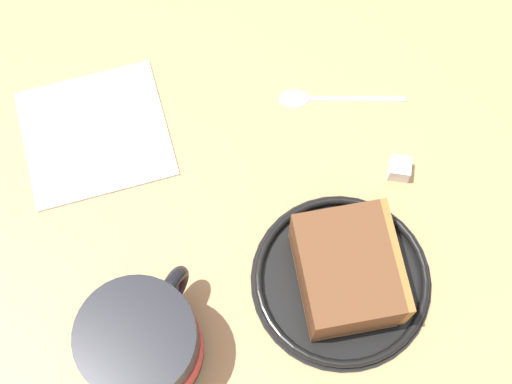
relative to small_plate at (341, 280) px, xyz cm
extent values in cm
cube|color=tan|center=(2.75, 5.46, -2.47)|extent=(151.80, 151.80, 3.66)
cylinder|color=black|center=(0.00, 0.00, -0.34)|extent=(15.99, 15.99, 0.61)
torus|color=black|center=(0.00, 0.00, 0.31)|extent=(15.41, 15.41, 0.70)
cube|color=#9E662D|center=(0.00, 0.00, 0.26)|extent=(11.18, 9.53, 0.60)
cube|color=brown|center=(0.00, 0.00, 3.11)|extent=(11.18, 9.53, 5.09)
cube|color=#9E662D|center=(0.90, -3.98, 3.11)|extent=(9.64, 2.73, 5.09)
cylinder|color=black|center=(-6.98, 16.41, 3.67)|extent=(9.43, 9.43, 8.62)
cylinder|color=red|center=(-6.98, 16.41, 2.69)|extent=(9.62, 9.62, 3.47)
cylinder|color=black|center=(-6.98, 16.41, 5.78)|extent=(8.30, 8.30, 0.40)
torus|color=black|center=(-2.69, 14.45, 3.67)|extent=(5.02, 3.15, 4.98)
ellipsoid|color=silver|center=(18.04, 4.54, -0.24)|extent=(2.10, 3.07, 0.80)
cylinder|color=silver|center=(18.26, -1.65, -0.39)|extent=(0.83, 9.40, 0.50)
cube|color=white|center=(13.46, 23.39, -0.34)|extent=(16.20, 16.73, 0.60)
cube|color=white|center=(10.66, -5.35, 0.31)|extent=(2.10, 2.10, 1.90)
camera|label=1|loc=(-16.52, 6.84, 64.45)|focal=52.73mm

